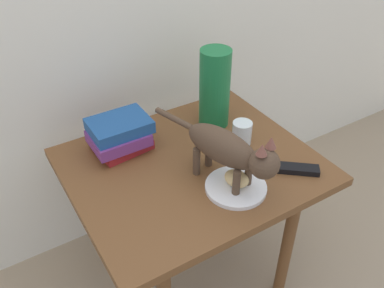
% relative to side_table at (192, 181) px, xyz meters
% --- Properties ---
extents(ground_plane, '(6.00, 6.00, 0.00)m').
position_rel_side_table_xyz_m(ground_plane, '(0.00, 0.00, -0.52)').
color(ground_plane, gray).
extents(side_table, '(0.81, 0.68, 0.60)m').
position_rel_side_table_xyz_m(side_table, '(0.00, 0.00, 0.00)').
color(side_table, brown).
rests_on(side_table, ground).
extents(plate, '(0.19, 0.19, 0.01)m').
position_rel_side_table_xyz_m(plate, '(0.05, -0.18, 0.09)').
color(plate, white).
rests_on(plate, side_table).
extents(bread_roll, '(0.09, 0.10, 0.05)m').
position_rel_side_table_xyz_m(bread_roll, '(0.05, -0.18, 0.12)').
color(bread_roll, '#E0BC7A').
rests_on(bread_roll, plate).
extents(cat, '(0.17, 0.47, 0.23)m').
position_rel_side_table_xyz_m(cat, '(0.04, -0.15, 0.21)').
color(cat, '#4C3828').
rests_on(cat, side_table).
extents(book_stack, '(0.21, 0.17, 0.12)m').
position_rel_side_table_xyz_m(book_stack, '(-0.17, 0.20, 0.14)').
color(book_stack, maroon).
rests_on(book_stack, side_table).
extents(green_vase, '(0.11, 0.11, 0.30)m').
position_rel_side_table_xyz_m(green_vase, '(0.20, 0.17, 0.23)').
color(green_vase, '#196B38').
rests_on(green_vase, side_table).
extents(candle_jar, '(0.07, 0.07, 0.08)m').
position_rel_side_table_xyz_m(candle_jar, '(0.21, 0.01, 0.12)').
color(candle_jar, silver).
rests_on(candle_jar, side_table).
extents(tv_remote, '(0.14, 0.13, 0.02)m').
position_rel_side_table_xyz_m(tv_remote, '(0.27, -0.21, 0.09)').
color(tv_remote, black).
rests_on(tv_remote, side_table).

